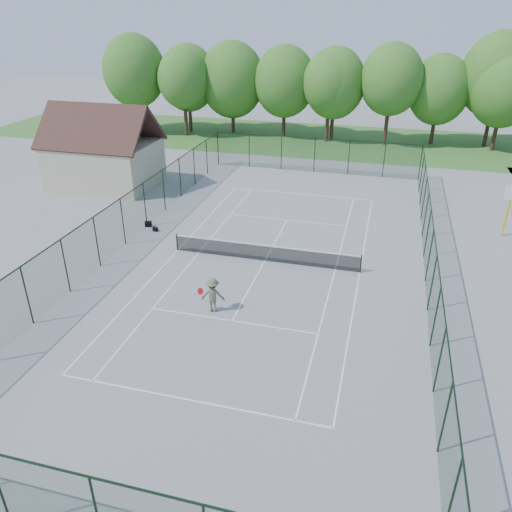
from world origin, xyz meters
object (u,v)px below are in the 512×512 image
object	(u,v)px
tennis_net	(265,252)
sports_bag_a	(148,224)
tennis_player	(213,295)
basketball_goal	(512,201)

from	to	relation	value
tennis_net	sports_bag_a	xyz separation A→B (m)	(-8.83, 2.87, -0.39)
tennis_player	tennis_net	bearing A→B (deg)	78.74
basketball_goal	sports_bag_a	distance (m)	23.31
tennis_net	tennis_player	bearing A→B (deg)	-101.26
tennis_net	sports_bag_a	size ratio (longest dim) A/B	24.52
tennis_net	basketball_goal	world-z (taller)	basketball_goal
sports_bag_a	tennis_player	bearing A→B (deg)	-70.56
tennis_net	tennis_player	size ratio (longest dim) A/B	5.11
tennis_net	basketball_goal	size ratio (longest dim) A/B	3.04
tennis_net	tennis_player	xyz separation A→B (m)	(-1.15, -5.79, 0.31)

